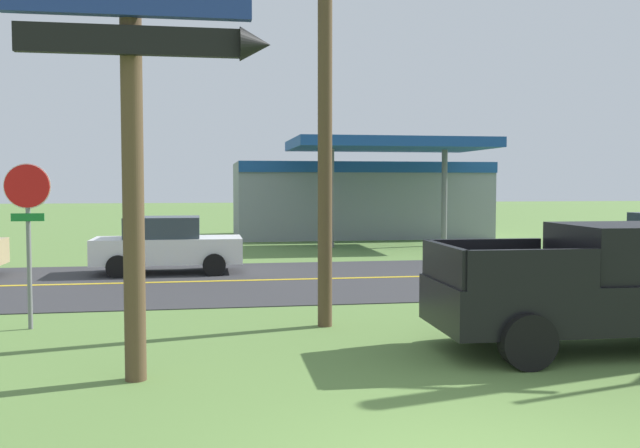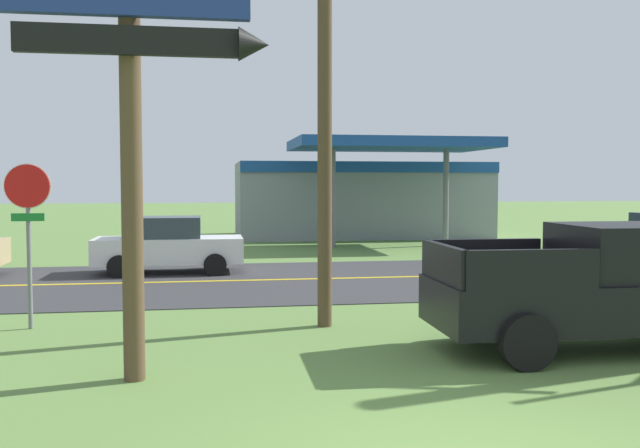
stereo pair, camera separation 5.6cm
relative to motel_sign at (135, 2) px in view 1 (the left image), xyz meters
name	(u,v)px [view 1 (the left image)]	position (x,y,z in m)	size (l,w,h in m)	color
road_asphalt	(290,280)	(3.08, 9.28, -4.87)	(140.00, 8.00, 0.02)	#333335
road_centre_line	(290,279)	(3.08, 9.28, -4.86)	(126.00, 0.20, 0.01)	gold
motel_sign	(135,2)	(0.00, 0.00, 0.00)	(3.32, 0.54, 6.96)	brown
stop_sign	(28,216)	(-2.24, 3.75, -2.86)	(0.80, 0.08, 2.95)	slate
utility_pole	(325,57)	(2.99, 3.17, -0.03)	(2.17, 0.26, 9.03)	brown
gas_station	(359,197)	(8.32, 24.31, -2.94)	(12.00, 11.50, 4.40)	gray
pickup_black_parked_on_lawn	(603,288)	(6.96, 0.71, -3.92)	(5.24, 2.32, 1.96)	black
car_white_far_lane	(167,245)	(-0.25, 11.28, -4.05)	(4.20, 2.00, 1.64)	silver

